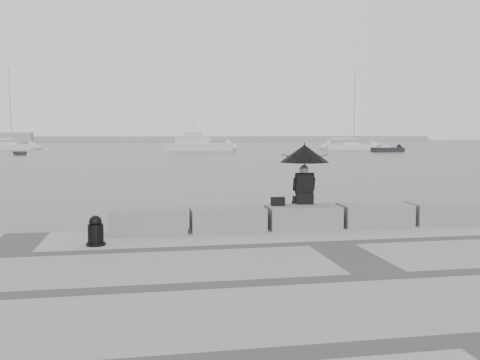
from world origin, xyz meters
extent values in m
plane|color=#494C4F|center=(0.00, 0.00, 0.00)|extent=(360.00, 360.00, 0.00)
cube|color=slate|center=(-3.40, -0.45, 0.75)|extent=(1.60, 0.80, 0.50)
cube|color=slate|center=(-1.70, -0.45, 0.75)|extent=(1.60, 0.80, 0.50)
cube|color=slate|center=(0.00, -0.45, 0.75)|extent=(1.60, 0.80, 0.50)
cube|color=slate|center=(1.70, -0.45, 0.75)|extent=(1.60, 0.80, 0.50)
cube|color=slate|center=(3.40, -0.45, 0.75)|extent=(1.60, 0.80, 0.50)
sphere|color=#726056|center=(0.14, -0.05, 1.78)|extent=(0.21, 0.21, 0.21)
cylinder|color=black|center=(0.14, -0.06, 1.85)|extent=(0.02, 0.02, 1.00)
cone|color=black|center=(0.14, -0.06, 2.15)|extent=(1.14, 1.14, 0.40)
sphere|color=black|center=(0.14, -0.06, 2.37)|extent=(0.04, 0.04, 0.04)
cube|color=black|center=(-0.54, -0.30, 1.09)|extent=(0.29, 0.17, 0.19)
cylinder|color=black|center=(-4.39, -1.55, 0.53)|extent=(0.36, 0.36, 0.06)
cylinder|color=black|center=(-4.39, -1.55, 0.70)|extent=(0.29, 0.29, 0.41)
sphere|color=black|center=(-4.39, -1.55, 0.96)|extent=(0.24, 0.24, 0.24)
cube|color=#939698|center=(0.00, 155.00, 0.80)|extent=(180.00, 6.00, 1.60)
cube|color=#BDBDBF|center=(-24.08, 76.58, 0.35)|extent=(7.49, 3.43, 0.90)
cube|color=#BDBDBF|center=(-24.08, 76.58, 0.95)|extent=(2.73, 1.95, 0.50)
cylinder|color=#9F9FA2|center=(-24.08, 76.58, 6.80)|extent=(0.16, 0.16, 12.00)
cylinder|color=#9F9FA2|center=(-24.08, 76.58, 1.60)|extent=(4.03, 0.69, 0.10)
cube|color=#BDBDBF|center=(28.48, 67.28, 0.35)|extent=(7.96, 3.35, 0.90)
cube|color=#BDBDBF|center=(28.48, 67.28, 0.95)|extent=(2.88, 1.93, 0.50)
cylinder|color=#9F9FA2|center=(28.48, 67.28, 6.80)|extent=(0.16, 0.16, 12.00)
cylinder|color=#9F9FA2|center=(28.48, 67.28, 1.60)|extent=(4.32, 0.65, 0.10)
cube|color=#BDBDBF|center=(4.73, 66.16, 0.50)|extent=(10.16, 5.22, 1.20)
cube|color=#BDBDBF|center=(4.73, 66.16, 1.60)|extent=(5.29, 3.38, 1.20)
cube|color=#BDBDBF|center=(4.73, 66.16, 2.50)|extent=(2.77, 2.18, 0.60)
cylinder|color=#9F9FA2|center=(4.73, 66.16, 3.60)|extent=(0.08, 0.08, 1.60)
cube|color=black|center=(30.03, 57.69, 0.25)|extent=(4.55, 1.97, 0.70)
cube|color=#BDBDBF|center=(30.03, 57.69, 0.75)|extent=(1.43, 1.31, 0.50)
imported|color=gray|center=(-17.93, 55.75, 0.28)|extent=(3.52, 2.87, 0.55)
camera|label=1|loc=(-3.49, -11.78, 2.62)|focal=40.00mm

